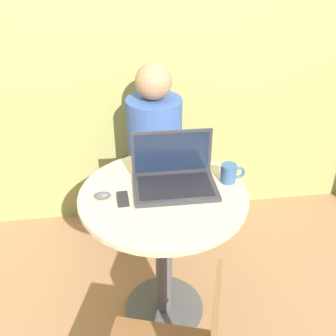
# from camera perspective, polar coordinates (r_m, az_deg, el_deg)

# --- Properties ---
(ground_plane) EXTENTS (12.00, 12.00, 0.00)m
(ground_plane) POSITION_cam_1_polar(r_m,az_deg,el_deg) (2.30, -0.56, -19.72)
(ground_plane) COLOR #9E704C
(back_wall) EXTENTS (7.00, 0.05, 2.60)m
(back_wall) POSITION_cam_1_polar(r_m,az_deg,el_deg) (2.43, -3.81, 19.62)
(back_wall) COLOR #939956
(back_wall) RESTS_ON ground_plane
(round_table) EXTENTS (0.76, 0.76, 0.78)m
(round_table) POSITION_cam_1_polar(r_m,az_deg,el_deg) (1.90, -0.65, -8.94)
(round_table) COLOR #4C4C51
(round_table) RESTS_ON ground_plane
(laptop) EXTENTS (0.38, 0.25, 0.24)m
(laptop) POSITION_cam_1_polar(r_m,az_deg,el_deg) (1.79, 0.88, -1.16)
(laptop) COLOR #2D2D33
(laptop) RESTS_ON round_table
(cell_phone) EXTENTS (0.05, 0.10, 0.02)m
(cell_phone) POSITION_cam_1_polar(r_m,az_deg,el_deg) (1.73, -6.56, -4.48)
(cell_phone) COLOR black
(cell_phone) RESTS_ON round_table
(computer_mouse) EXTENTS (0.08, 0.04, 0.04)m
(computer_mouse) POSITION_cam_1_polar(r_m,az_deg,el_deg) (1.74, -9.48, -3.96)
(computer_mouse) COLOR #4C4C51
(computer_mouse) RESTS_ON round_table
(coffee_cup) EXTENTS (0.12, 0.07, 0.09)m
(coffee_cup) POSITION_cam_1_polar(r_m,az_deg,el_deg) (1.85, 8.91, -0.75)
(coffee_cup) COLOR #335684
(coffee_cup) RESTS_ON round_table
(person_seated) EXTENTS (0.37, 0.52, 1.18)m
(person_seated) POSITION_cam_1_polar(r_m,az_deg,el_deg) (2.50, -2.22, 0.10)
(person_seated) COLOR #4C4742
(person_seated) RESTS_ON ground_plane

